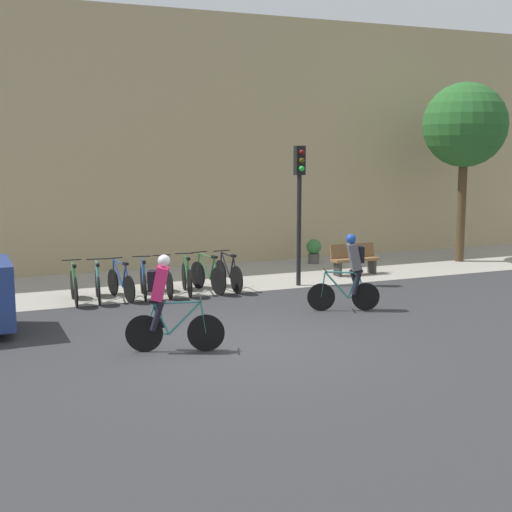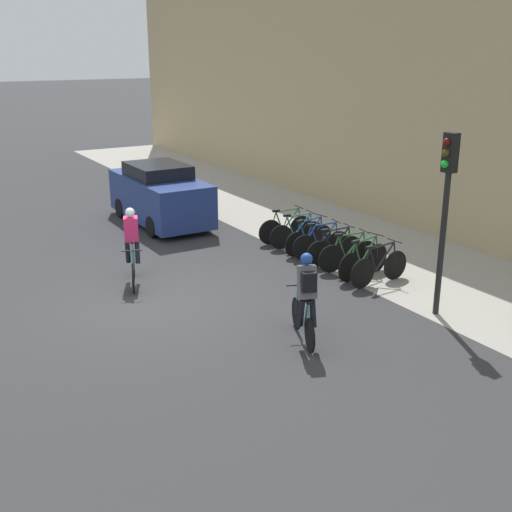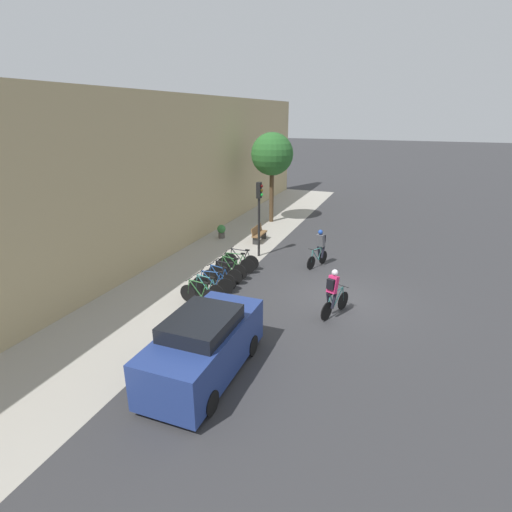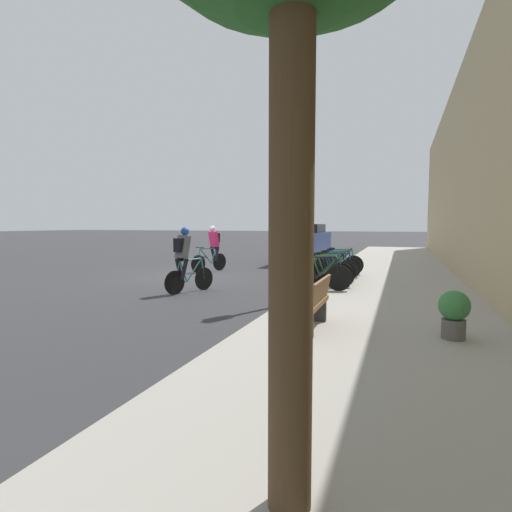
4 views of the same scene
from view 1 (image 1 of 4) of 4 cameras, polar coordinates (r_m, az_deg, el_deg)
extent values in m
plane|color=#333335|center=(13.45, -1.00, -7.14)|extent=(200.00, 200.00, 0.00)
cube|color=#A39E93|center=(19.70, -8.39, -2.12)|extent=(44.00, 4.50, 0.01)
cube|color=tan|center=(21.84, -10.34, 9.08)|extent=(44.00, 0.60, 7.73)
cylinder|color=black|center=(13.00, -4.03, -6.16)|extent=(0.65, 0.28, 0.68)
cylinder|color=black|center=(13.09, -8.94, -6.15)|extent=(0.65, 0.28, 0.68)
cylinder|color=teal|center=(12.95, -5.72, -4.95)|extent=(0.58, 0.25, 0.62)
cylinder|color=teal|center=(12.99, -7.54, -5.02)|extent=(0.28, 0.14, 0.58)
cylinder|color=teal|center=(12.90, -6.28, -3.73)|extent=(0.79, 0.33, 0.07)
cylinder|color=teal|center=(13.06, -7.96, -6.19)|extent=(0.43, 0.19, 0.05)
cylinder|color=teal|center=(13.01, -8.52, -4.98)|extent=(0.23, 0.11, 0.56)
cylinder|color=teal|center=(12.93, -4.24, -4.91)|extent=(0.13, 0.08, 0.59)
cylinder|color=black|center=(12.86, -4.45, -3.49)|extent=(0.19, 0.44, 0.03)
cube|color=black|center=(12.93, -8.11, -3.62)|extent=(0.22, 0.15, 0.06)
cube|color=#E52866|center=(12.85, -7.70, -2.18)|extent=(0.41, 0.41, 0.63)
sphere|color=silver|center=(12.77, -7.38, -0.38)|extent=(0.28, 0.28, 0.22)
cylinder|color=black|center=(12.87, -7.92, -4.79)|extent=(0.30, 0.20, 0.56)
cylinder|color=black|center=(13.08, -7.82, -4.57)|extent=(0.26, 0.19, 0.56)
cube|color=black|center=(12.86, -8.33, -1.97)|extent=(0.22, 0.29, 0.36)
cylinder|color=black|center=(16.18, 5.23, -3.29)|extent=(0.60, 0.26, 0.63)
cylinder|color=black|center=(16.35, 8.77, -3.24)|extent=(0.60, 0.26, 0.63)
cylinder|color=teal|center=(16.18, 6.46, -2.30)|extent=(0.54, 0.23, 0.62)
cylinder|color=teal|center=(16.24, 7.77, -2.33)|extent=(0.26, 0.13, 0.58)
cylinder|color=teal|center=(16.14, 6.87, -1.31)|extent=(0.72, 0.30, 0.07)
cylinder|color=teal|center=(16.31, 8.07, -3.28)|extent=(0.39, 0.17, 0.05)
cylinder|color=teal|center=(16.28, 8.47, -2.30)|extent=(0.21, 0.10, 0.56)
cylinder|color=teal|center=(16.13, 5.39, -2.29)|extent=(0.12, 0.07, 0.58)
cylinder|color=black|center=(16.08, 5.55, -1.13)|extent=(0.19, 0.44, 0.03)
cube|color=black|center=(16.20, 8.18, -1.21)|extent=(0.22, 0.15, 0.06)
cube|color=#5B5B60|center=(16.13, 7.86, -0.06)|extent=(0.41, 0.41, 0.63)
sphere|color=#1E47AD|center=(16.06, 7.61, 1.39)|extent=(0.28, 0.28, 0.22)
cylinder|color=black|center=(16.35, 7.92, -1.99)|extent=(0.30, 0.20, 0.56)
cylinder|color=black|center=(16.13, 8.06, -2.13)|extent=(0.26, 0.19, 0.56)
cube|color=black|center=(16.15, 8.35, 0.12)|extent=(0.22, 0.29, 0.36)
cylinder|color=black|center=(17.97, -14.49, -2.22)|extent=(0.08, 0.70, 0.70)
cylinder|color=black|center=(17.00, -14.21, -2.83)|extent=(0.08, 0.70, 0.70)
cylinder|color=#2D6B33|center=(17.59, -14.43, -1.52)|extent=(0.08, 0.55, 0.62)
cylinder|color=#2D6B33|center=(17.23, -14.33, -1.78)|extent=(0.06, 0.26, 0.58)
cylinder|color=#2D6B33|center=(17.43, -14.44, -0.66)|extent=(0.09, 0.74, 0.07)
cylinder|color=#2D6B33|center=(17.19, -14.27, -2.73)|extent=(0.06, 0.40, 0.05)
cylinder|color=#2D6B33|center=(17.03, -14.27, -1.86)|extent=(0.05, 0.21, 0.56)
cylinder|color=#2D6B33|center=(17.88, -14.52, -1.33)|extent=(0.04, 0.12, 0.58)
cylinder|color=black|center=(17.79, -14.55, -0.31)|extent=(0.46, 0.06, 0.03)
cube|color=black|center=(17.07, -14.33, -0.77)|extent=(0.09, 0.20, 0.06)
cylinder|color=black|center=(18.05, -12.64, -2.15)|extent=(0.12, 0.67, 0.68)
cylinder|color=black|center=(17.10, -12.45, -2.74)|extent=(0.12, 0.67, 0.68)
cylinder|color=teal|center=(17.68, -12.61, -1.45)|extent=(0.11, 0.54, 0.62)
cylinder|color=teal|center=(17.33, -12.54, -1.70)|extent=(0.07, 0.25, 0.58)
cylinder|color=teal|center=(17.52, -12.62, -0.60)|extent=(0.13, 0.72, 0.07)
cylinder|color=teal|center=(17.29, -12.49, -2.65)|extent=(0.08, 0.39, 0.05)
cylinder|color=teal|center=(17.13, -12.50, -1.79)|extent=(0.06, 0.21, 0.56)
cylinder|color=teal|center=(17.96, -12.66, -1.26)|extent=(0.05, 0.12, 0.58)
cylinder|color=black|center=(17.87, -12.69, -0.24)|extent=(0.46, 0.09, 0.03)
cube|color=black|center=(17.17, -12.55, -0.70)|extent=(0.10, 0.21, 0.06)
cylinder|color=black|center=(18.16, -11.37, -2.07)|extent=(0.14, 0.65, 0.66)
cylinder|color=black|center=(17.21, -10.10, -2.63)|extent=(0.14, 0.65, 0.66)
cylinder|color=#1E478C|center=(17.79, -10.98, -1.36)|extent=(0.13, 0.57, 0.62)
cylinder|color=#1E478C|center=(17.43, -10.51, -1.60)|extent=(0.08, 0.27, 0.58)
cylinder|color=#1E478C|center=(17.63, -10.87, -0.51)|extent=(0.17, 0.77, 0.07)
cylinder|color=#1E478C|center=(17.40, -10.37, -2.54)|extent=(0.10, 0.42, 0.05)
cylinder|color=#1E478C|center=(17.24, -10.25, -1.68)|extent=(0.07, 0.22, 0.56)
cylinder|color=#1E478C|center=(18.07, -11.35, -1.19)|extent=(0.06, 0.12, 0.59)
cylinder|color=black|center=(17.98, -11.33, -0.17)|extent=(0.46, 0.10, 0.03)
cube|color=black|center=(17.27, -10.39, -0.61)|extent=(0.11, 0.21, 0.06)
cylinder|color=black|center=(18.28, -9.12, -1.91)|extent=(0.15, 0.67, 0.67)
cylinder|color=black|center=(17.33, -8.87, -2.50)|extent=(0.15, 0.67, 0.67)
cylinder|color=#1E478C|center=(17.91, -9.06, -1.22)|extent=(0.13, 0.54, 0.62)
cylinder|color=#1E478C|center=(17.56, -8.97, -1.47)|extent=(0.08, 0.26, 0.58)
cylinder|color=#1E478C|center=(17.76, -9.05, -0.38)|extent=(0.16, 0.72, 0.07)
cylinder|color=#1E478C|center=(17.52, -8.92, -2.40)|extent=(0.10, 0.39, 0.05)
cylinder|color=#1E478C|center=(17.36, -8.91, -1.55)|extent=(0.07, 0.21, 0.56)
cylinder|color=#1E478C|center=(18.19, -9.13, -1.04)|extent=(0.05, 0.12, 0.58)
cylinder|color=black|center=(18.10, -9.15, -0.03)|extent=(0.46, 0.10, 0.03)
cube|color=black|center=(17.40, -8.96, -0.48)|extent=(0.11, 0.21, 0.06)
cylinder|color=black|center=(18.42, -7.58, -1.81)|extent=(0.08, 0.67, 0.67)
cylinder|color=black|center=(17.48, -6.92, -2.36)|extent=(0.08, 0.67, 0.67)
cylinder|color=black|center=(18.05, -7.38, -1.11)|extent=(0.07, 0.54, 0.62)
cylinder|color=black|center=(17.70, -7.14, -1.35)|extent=(0.06, 0.25, 0.58)
cylinder|color=black|center=(17.90, -7.33, -0.27)|extent=(0.09, 0.73, 0.07)
cylinder|color=black|center=(17.67, -7.06, -2.28)|extent=(0.06, 0.39, 0.05)
cylinder|color=black|center=(17.51, -7.00, -1.43)|extent=(0.04, 0.21, 0.56)
cylinder|color=black|center=(18.33, -7.58, -0.94)|extent=(0.04, 0.12, 0.58)
cylinder|color=black|center=(18.24, -7.57, 0.06)|extent=(0.46, 0.06, 0.03)
cube|color=black|center=(17.54, -7.08, -0.37)|extent=(0.09, 0.20, 0.06)
cylinder|color=black|center=(18.56, -5.77, -1.65)|extent=(0.15, 0.69, 0.70)
cylinder|color=black|center=(17.64, -5.33, -2.19)|extent=(0.15, 0.69, 0.70)
cylinder|color=#2D6B33|center=(18.20, -5.64, -0.96)|extent=(0.12, 0.53, 0.62)
cylinder|color=#2D6B33|center=(17.86, -5.48, -1.19)|extent=(0.08, 0.25, 0.58)
cylinder|color=#2D6B33|center=(18.05, -5.61, -0.12)|extent=(0.15, 0.70, 0.07)
cylinder|color=#2D6B33|center=(17.82, -5.42, -2.11)|extent=(0.09, 0.38, 0.05)
cylinder|color=#2D6B33|center=(17.67, -5.39, -1.27)|extent=(0.06, 0.20, 0.56)
cylinder|color=#2D6B33|center=(18.48, -5.77, -0.79)|extent=(0.05, 0.12, 0.58)
cylinder|color=black|center=(18.39, -5.77, 0.21)|extent=(0.46, 0.10, 0.03)
cube|color=black|center=(17.70, -5.44, -0.21)|extent=(0.11, 0.21, 0.06)
cylinder|color=black|center=(18.72, -4.68, -1.52)|extent=(0.17, 0.71, 0.71)
cylinder|color=black|center=(17.82, -3.02, -2.03)|extent=(0.17, 0.71, 0.71)
cylinder|color=#2D6B33|center=(18.37, -4.15, -0.83)|extent=(0.15, 0.58, 0.62)
cylinder|color=#2D6B33|center=(18.04, -3.53, -1.05)|extent=(0.09, 0.27, 0.58)
cylinder|color=#2D6B33|center=(18.22, -3.97, 0.00)|extent=(0.19, 0.78, 0.07)
cylinder|color=#2D6B33|center=(18.00, -3.37, -1.95)|extent=(0.11, 0.42, 0.05)
cylinder|color=#2D6B33|center=(17.86, -3.19, -1.11)|extent=(0.07, 0.22, 0.56)
cylinder|color=#2D6B33|center=(18.64, -4.63, -0.67)|extent=(0.06, 0.12, 0.59)
cylinder|color=black|center=(18.55, -4.58, 0.32)|extent=(0.46, 0.11, 0.03)
cube|color=black|center=(17.89, -3.35, -0.08)|extent=(0.12, 0.21, 0.06)
cylinder|color=black|center=(18.93, -2.87, -1.40)|extent=(0.07, 0.71, 0.71)
cylinder|color=black|center=(17.99, -1.56, -1.92)|extent=(0.07, 0.71, 0.71)
cylinder|color=black|center=(18.56, -2.44, -0.72)|extent=(0.07, 0.57, 0.62)
cylinder|color=black|center=(18.22, -1.96, -0.94)|extent=(0.05, 0.27, 0.58)
cylinder|color=black|center=(18.41, -2.31, 0.10)|extent=(0.08, 0.77, 0.07)
cylinder|color=black|center=(18.18, -1.83, -1.84)|extent=(0.05, 0.42, 0.05)
cylinder|color=black|center=(18.03, -1.69, -1.01)|extent=(0.04, 0.22, 0.56)
cylinder|color=black|center=(18.84, -2.82, -0.55)|extent=(0.04, 0.12, 0.59)
cylinder|color=black|center=(18.75, -2.78, 0.43)|extent=(0.46, 0.05, 0.03)
cube|color=black|center=(18.06, -1.82, 0.02)|extent=(0.09, 0.20, 0.06)
cylinder|color=black|center=(18.89, 3.46, 3.17)|extent=(0.12, 0.12, 3.71)
cube|color=black|center=(18.80, 3.50, 7.64)|extent=(0.26, 0.20, 0.76)
sphere|color=#590C0C|center=(18.69, 3.69, 8.27)|extent=(0.15, 0.15, 0.15)
sphere|color=#4C380A|center=(18.69, 3.68, 7.63)|extent=(0.15, 0.15, 0.15)
sphere|color=green|center=(18.70, 3.67, 6.99)|extent=(0.15, 0.15, 0.15)
cube|color=brown|center=(20.82, 7.94, -0.28)|extent=(1.44, 0.40, 0.08)
cube|color=brown|center=(20.94, 7.70, 0.44)|extent=(1.44, 0.12, 0.40)
cube|color=#2D2D2D|center=(20.57, 6.55, -1.00)|extent=(0.08, 0.36, 0.45)
cube|color=#2D2D2D|center=(21.16, 9.26, -0.78)|extent=(0.08, 0.36, 0.45)
cylinder|color=#4C3823|center=(23.88, 16.11, 3.76)|extent=(0.28, 0.28, 3.51)
sphere|color=#286028|center=(23.81, 16.38, 10.04)|extent=(2.66, 2.66, 2.66)
cylinder|color=#56514C|center=(22.76, 4.64, -0.20)|extent=(0.36, 0.36, 0.32)
sphere|color=#387A3D|center=(22.71, 4.65, 0.75)|extent=(0.48, 0.48, 0.48)
camera|label=2|loc=(18.58, 44.37, 11.11)|focal=45.00mm
camera|label=3|loc=(14.13, -67.86, 16.27)|focal=28.00mm
camera|label=4|loc=(25.91, 19.32, 4.12)|focal=28.00mm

